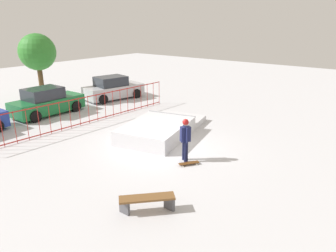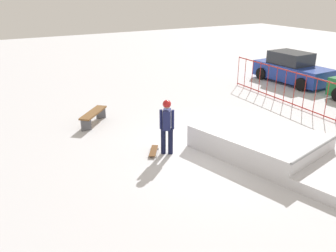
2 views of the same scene
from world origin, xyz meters
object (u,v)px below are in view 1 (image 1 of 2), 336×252
skater (185,137)px  skateboard (189,163)px  parked_car_green (47,102)px  parked_car_silver (113,89)px  distant_tree (37,52)px  park_bench (147,201)px  skate_ramp (160,129)px

skater → skateboard: (-0.23, -0.35, -0.93)m
parked_car_green → parked_car_silver: bearing=-3.4°
skateboard → distant_tree: bearing=113.4°
skateboard → park_bench: (-3.32, -0.80, 0.28)m
parked_car_green → distant_tree: distant_tree is taller
skater → distant_tree: (2.45, 14.05, 2.19)m
park_bench → parked_car_green: parked_car_green is taller
skateboard → parked_car_green: (0.60, 10.49, 0.65)m
skateboard → parked_car_green: size_ratio=0.19×
skateboard → parked_car_green: 10.53m
skate_ramp → skateboard: (-1.95, -3.00, -0.24)m
skateboard → parked_car_silver: bearing=95.2°
parked_car_silver → distant_tree: distant_tree is taller
skater → parked_car_green: 10.15m
skate_ramp → skateboard: size_ratio=7.55×
parked_car_silver → parked_car_green: bearing=-170.5°
park_bench → distant_tree: size_ratio=0.32×
distant_tree → parked_car_green: bearing=-118.0°
skateboard → parked_car_silver: size_ratio=0.18×
skate_ramp → parked_car_green: parked_car_green is taller
skate_ramp → skateboard: skate_ramp is taller
skater → distant_tree: size_ratio=0.39×
parked_car_silver → park_bench: bearing=-117.3°
skater → skateboard: size_ratio=2.22×
parked_car_silver → distant_tree: size_ratio=0.97×
skateboard → distant_tree: (2.67, 14.40, 3.12)m
park_bench → skater: bearing=17.9°
skate_ramp → parked_car_green: bearing=86.8°
parked_car_green → parked_car_silver: 5.06m
skate_ramp → parked_car_silver: 8.20m
park_bench → parked_car_green: bearing=70.9°
distant_tree → skater: bearing=-99.9°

